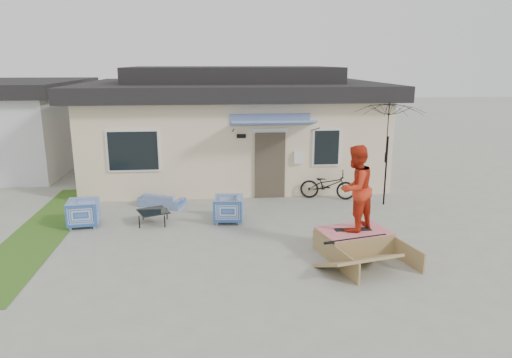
{
  "coord_description": "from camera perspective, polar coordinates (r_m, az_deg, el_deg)",
  "views": [
    {
      "loc": [
        -0.82,
        -9.74,
        4.24
      ],
      "look_at": [
        0.3,
        1.8,
        1.3
      ],
      "focal_mm": 32.58,
      "sensor_mm": 36.0,
      "label": 1
    }
  ],
  "objects": [
    {
      "name": "bicycle",
      "position": [
        14.82,
        8.8,
        -0.35
      ],
      "size": [
        1.83,
        1.03,
        1.11
      ],
      "primitive_type": "imported",
      "rotation": [
        0.0,
        0.0,
        1.31
      ],
      "color": "black",
      "rests_on": "ground"
    },
    {
      "name": "loveseat",
      "position": [
        14.21,
        -11.51,
        -2.29
      ],
      "size": [
        1.42,
        0.93,
        0.54
      ],
      "primitive_type": "imported",
      "rotation": [
        0.0,
        0.0,
        2.72
      ],
      "color": "#1C4A92",
      "rests_on": "ground"
    },
    {
      "name": "ground",
      "position": [
        10.65,
        -0.68,
        -9.22
      ],
      "size": [
        90.0,
        90.0,
        0.0
      ],
      "primitive_type": "plane",
      "color": "gray",
      "rests_on": "ground"
    },
    {
      "name": "grass_strip",
      "position": [
        13.23,
        -24.67,
        -5.8
      ],
      "size": [
        1.4,
        8.0,
        0.01
      ],
      "primitive_type": "cube",
      "color": "#305C1B",
      "rests_on": "ground"
    },
    {
      "name": "coffee_table",
      "position": [
        12.81,
        -12.48,
        -4.59
      ],
      "size": [
        0.96,
        0.96,
        0.36
      ],
      "primitive_type": "cube",
      "rotation": [
        0.0,
        0.0,
        0.4
      ],
      "color": "black",
      "rests_on": "ground"
    },
    {
      "name": "skate_ramp",
      "position": [
        10.93,
        11.88,
        -7.48
      ],
      "size": [
        1.95,
        2.32,
        0.51
      ],
      "primitive_type": null,
      "rotation": [
        0.0,
        0.0,
        0.24
      ],
      "color": "olive",
      "rests_on": "ground"
    },
    {
      "name": "armchair_right",
      "position": [
        12.62,
        -3.46,
        -3.54
      ],
      "size": [
        0.79,
        0.84,
        0.79
      ],
      "primitive_type": "imported",
      "rotation": [
        0.0,
        0.0,
        -1.68
      ],
      "color": "#1C4A92",
      "rests_on": "ground"
    },
    {
      "name": "patio_umbrella",
      "position": [
        14.33,
        15.82,
        3.68
      ],
      "size": [
        2.34,
        2.22,
        2.2
      ],
      "color": "black",
      "rests_on": "ground"
    },
    {
      "name": "skater",
      "position": [
        10.57,
        12.09,
        -0.94
      ],
      "size": [
        1.2,
        1.17,
        1.95
      ],
      "primitive_type": "imported",
      "rotation": [
        0.0,
        0.0,
        3.83
      ],
      "color": "red",
      "rests_on": "skateboard"
    },
    {
      "name": "armchair_left",
      "position": [
        13.09,
        -20.39,
        -3.75
      ],
      "size": [
        0.81,
        0.85,
        0.8
      ],
      "primitive_type": "imported",
      "rotation": [
        0.0,
        0.0,
        1.69
      ],
      "color": "#1C4A92",
      "rests_on": "ground"
    },
    {
      "name": "house",
      "position": [
        17.9,
        -2.88,
        6.84
      ],
      "size": [
        10.8,
        8.49,
        4.1
      ],
      "color": "beige",
      "rests_on": "ground"
    },
    {
      "name": "skateboard",
      "position": [
        10.87,
        11.82,
        -6.03
      ],
      "size": [
        0.84,
        0.21,
        0.05
      ],
      "primitive_type": "cube",
      "rotation": [
        0.0,
        0.0,
        -0.01
      ],
      "color": "black",
      "rests_on": "skate_ramp"
    }
  ]
}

